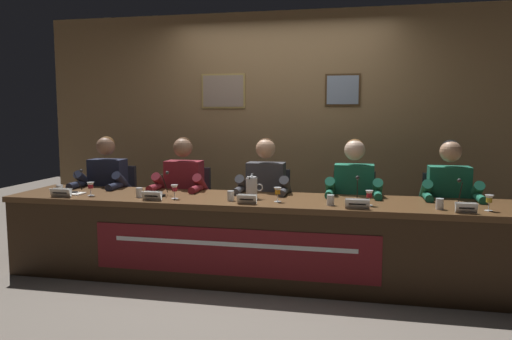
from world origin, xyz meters
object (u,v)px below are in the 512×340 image
at_px(panelist_far_left, 104,187).
at_px(juice_glass_left, 174,189).
at_px(water_cup_left, 139,193).
at_px(water_cup_far_right, 440,204).
at_px(microphone_right, 357,194).
at_px(microphone_far_right, 461,197).
at_px(water_cup_center, 231,196).
at_px(nameplate_far_right, 466,208).
at_px(chair_right, 353,220).
at_px(panelist_center, 264,192).
at_px(chair_far_right, 445,224).
at_px(juice_glass_far_left, 91,186).
at_px(panelist_left, 181,190).
at_px(panelist_far_right, 450,199).
at_px(nameplate_far_left, 61,193).
at_px(microphone_far_left, 77,185).
at_px(panelist_right, 354,195).
at_px(microphone_left, 164,188).
at_px(chair_center, 268,216).
at_px(water_cup_right, 330,201).
at_px(juice_glass_center, 278,192).
at_px(chair_left, 189,213).
at_px(nameplate_center, 247,199).
at_px(nameplate_right, 357,204).
at_px(microphone_center, 250,190).
at_px(conference_table, 253,225).
at_px(nameplate_left, 152,196).
at_px(water_pitcher_central, 252,188).
at_px(juice_glass_right, 369,195).
at_px(juice_glass_far_right, 489,200).
at_px(document_stack_far_left, 72,193).

distance_m(panelist_far_left, juice_glass_left, 1.14).
bearing_deg(water_cup_left, water_cup_far_right, -0.72).
height_order(microphone_right, water_cup_far_right, microphone_right).
relative_size(water_cup_far_right, microphone_far_right, 0.39).
height_order(water_cup_center, nameplate_far_right, water_cup_center).
distance_m(chair_right, nameplate_far_right, 1.27).
xyz_separation_m(panelist_center, chair_far_right, (1.67, 0.20, -0.28)).
distance_m(juice_glass_far_left, water_cup_left, 0.47).
distance_m(panelist_left, panelist_far_right, 2.51).
relative_size(juice_glass_left, chair_far_right, 0.14).
bearing_deg(nameplate_far_left, water_cup_far_right, 1.89).
distance_m(microphone_far_left, microphone_right, 2.57).
xyz_separation_m(nameplate_far_left, nameplate_far_right, (3.39, -0.01, 0.00)).
relative_size(panelist_right, chair_far_right, 1.36).
relative_size(microphone_left, chair_center, 0.24).
bearing_deg(water_cup_right, nameplate_far_left, -177.53).
bearing_deg(juice_glass_center, chair_left, 145.66).
xyz_separation_m(nameplate_center, microphone_right, (0.89, 0.25, 0.03)).
bearing_deg(nameplate_right, panelist_far_left, 164.72).
relative_size(water_cup_center, microphone_center, 0.39).
relative_size(juice_glass_far_left, microphone_center, 0.57).
distance_m(water_cup_center, nameplate_right, 1.07).
bearing_deg(juice_glass_center, chair_center, 106.67).
bearing_deg(conference_table, panelist_right, 30.82).
xyz_separation_m(conference_table, panelist_far_left, (-1.67, 0.50, 0.20)).
distance_m(nameplate_left, panelist_right, 1.82).
bearing_deg(microphone_far_left, water_pitcher_central, 1.93).
distance_m(nameplate_far_left, juice_glass_right, 2.68).
relative_size(nameplate_left, water_pitcher_central, 0.81).
bearing_deg(juice_glass_center, microphone_center, 158.53).
distance_m(chair_center, water_cup_center, 0.83).
relative_size(juice_glass_center, chair_far_right, 0.14).
bearing_deg(juice_glass_center, conference_table, 175.14).
bearing_deg(nameplate_right, juice_glass_left, 175.02).
bearing_deg(panelist_left, nameplate_far_left, -141.98).
distance_m(microphone_far_left, microphone_center, 1.65).
bearing_deg(chair_far_right, microphone_far_left, -169.05).
height_order(juice_glass_right, panelist_far_right, panelist_far_right).
distance_m(chair_right, juice_glass_far_right, 1.33).
bearing_deg(microphone_center, document_stack_far_left, -176.50).
bearing_deg(chair_far_right, water_cup_center, -158.15).
xyz_separation_m(nameplate_far_left, juice_glass_far_left, (0.22, 0.12, 0.05)).
distance_m(nameplate_far_left, nameplate_left, 0.86).
distance_m(chair_far_right, document_stack_far_left, 3.47).
bearing_deg(nameplate_far_right, nameplate_center, 179.12).
height_order(nameplate_right, juice_glass_far_right, juice_glass_far_right).
distance_m(nameplate_far_left, microphone_center, 1.69).
distance_m(nameplate_left, panelist_far_right, 2.61).
bearing_deg(microphone_center, panelist_far_left, 165.64).
relative_size(nameplate_right, microphone_right, 0.87).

